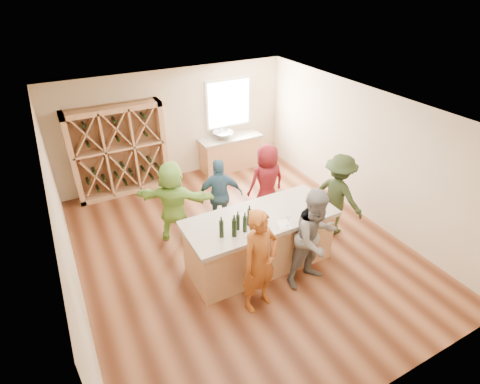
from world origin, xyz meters
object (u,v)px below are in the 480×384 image
wine_rack (119,151)px  wine_bottle_e (249,217)px  wine_bottle_c (238,222)px  person_far_right (267,182)px  sink (223,135)px  person_near_right (315,239)px  person_far_mid (220,195)px  person_near_left (260,262)px  person_server (338,195)px  wine_bottle_d (245,224)px  tasting_counter_base (260,243)px  person_far_left (173,202)px  wine_bottle_b (234,228)px  wine_bottle_a (221,229)px

wine_rack → wine_bottle_e: size_ratio=7.11×
wine_bottle_c → person_far_right: 2.13m
sink → person_near_right: bearing=-96.6°
wine_bottle_e → person_far_right: person_far_right is taller
person_far_mid → person_near_right: bearing=127.0°
person_near_left → person_server: person_near_left is taller
sink → wine_bottle_d: 4.35m
sink → tasting_counter_base: (-1.12, -3.80, -0.51)m
wine_rack → wine_bottle_d: wine_rack is taller
tasting_counter_base → person_near_left: 1.08m
person_far_left → person_far_mid: bearing=-153.1°
wine_rack → wine_bottle_b: wine_rack is taller
wine_bottle_a → person_far_left: size_ratio=0.18×
wine_bottle_b → wine_rack: bearing=102.5°
person_far_right → wine_rack: bearing=-42.4°
tasting_counter_base → wine_bottle_d: 0.89m
wine_bottle_d → person_far_right: 2.16m
wine_rack → person_far_mid: bearing=-59.6°
person_server → wine_rack: bearing=27.0°
wine_rack → sink: bearing=-1.5°
person_far_mid → sink: bearing=-98.5°
wine_bottle_c → wine_bottle_d: bearing=-54.4°
wine_bottle_d → person_near_right: bearing=-28.1°
person_near_right → person_far_mid: 2.31m
wine_bottle_a → wine_bottle_e: (0.55, 0.07, 0.00)m
tasting_counter_base → sink: bearing=73.6°
sink → person_far_mid: (-1.25, -2.41, -0.21)m
person_far_mid → wine_bottle_b: bearing=91.1°
wine_bottle_a → person_server: person_server is taller
tasting_counter_base → wine_bottle_d: size_ratio=8.97×
tasting_counter_base → wine_bottle_a: 1.14m
wine_bottle_a → person_near_left: bearing=-63.4°
wine_bottle_b → wine_bottle_d: size_ratio=1.13×
person_far_left → person_near_right: bearing=159.8°
person_near_left → sink: bearing=59.5°
wine_bottle_a → wine_bottle_c: wine_bottle_a is taller
person_far_left → wine_bottle_e: bearing=149.7°
person_far_mid → wine_bottle_e: bearing=102.5°
wine_bottle_a → wine_bottle_e: bearing=7.2°
wine_bottle_d → tasting_counter_base: bearing=28.4°
person_far_right → person_far_left: (-2.06, 0.17, 0.01)m
wine_bottle_d → person_near_right: person_near_right is taller
wine_bottle_c → person_far_right: (1.49, 1.48, -0.36)m
wine_rack → sink: wine_rack is taller
wine_bottle_e → person_server: size_ratio=0.18×
tasting_counter_base → wine_bottle_b: wine_bottle_b is taller
tasting_counter_base → person_server: 1.97m
sink → wine_bottle_e: bearing=-109.9°
wine_bottle_a → person_far_right: bearing=40.3°
person_server → person_far_left: 3.30m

